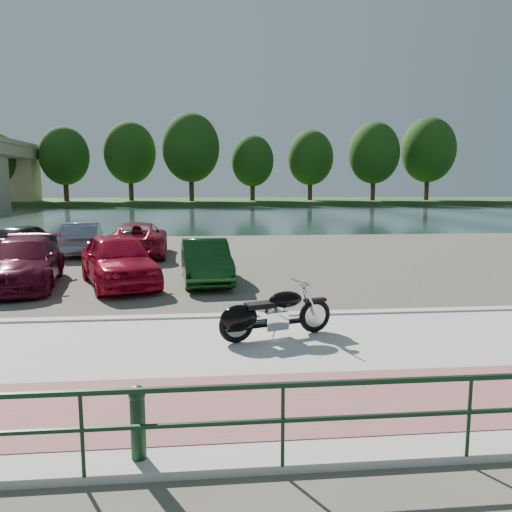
# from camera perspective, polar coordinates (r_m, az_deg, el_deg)

# --- Properties ---
(ground) EXTENTS (200.00, 200.00, 0.00)m
(ground) POSITION_cam_1_polar(r_m,az_deg,el_deg) (9.28, -0.70, -10.62)
(ground) COLOR #595447
(ground) RESTS_ON ground
(promenade) EXTENTS (60.00, 6.00, 0.10)m
(promenade) POSITION_cam_1_polar(r_m,az_deg,el_deg) (8.33, -0.11, -12.50)
(promenade) COLOR #B8B5AD
(promenade) RESTS_ON ground
(pink_path) EXTENTS (60.00, 2.00, 0.01)m
(pink_path) POSITION_cam_1_polar(r_m,az_deg,el_deg) (6.93, 1.12, -16.44)
(pink_path) COLOR #8F5051
(pink_path) RESTS_ON promenade
(kerb) EXTENTS (60.00, 0.30, 0.14)m
(kerb) POSITION_cam_1_polar(r_m,az_deg,el_deg) (11.17, -1.58, -6.98)
(kerb) COLOR #B8B5AD
(kerb) RESTS_ON ground
(parking_lot) EXTENTS (60.00, 18.00, 0.04)m
(parking_lot) POSITION_cam_1_polar(r_m,az_deg,el_deg) (19.99, -3.37, -0.38)
(parking_lot) COLOR #454038
(parking_lot) RESTS_ON ground
(river) EXTENTS (120.00, 40.00, 0.00)m
(river) POSITION_cam_1_polar(r_m,az_deg,el_deg) (48.85, -4.68, 4.65)
(river) COLOR #192D2C
(river) RESTS_ON ground
(far_bank) EXTENTS (120.00, 24.00, 0.60)m
(far_bank) POSITION_cam_1_polar(r_m,az_deg,el_deg) (80.80, -5.05, 6.25)
(far_bank) COLOR #224217
(far_bank) RESTS_ON ground
(railing) EXTENTS (24.04, 0.05, 0.90)m
(railing) POSITION_cam_1_polar(r_m,az_deg,el_deg) (5.29, 3.10, -16.45)
(railing) COLOR #15311E
(railing) RESTS_ON promenade
(bollards) EXTENTS (10.68, 0.18, 0.81)m
(bollards) POSITION_cam_1_polar(r_m,az_deg,el_deg) (5.69, -15.10, -17.61)
(bollards) COLOR #15311E
(bollards) RESTS_ON promenade
(far_trees) EXTENTS (70.25, 10.68, 12.52)m
(far_trees) POSITION_cam_1_polar(r_m,az_deg,el_deg) (74.85, -1.66, 11.63)
(far_trees) COLOR #3B2115
(far_trees) RESTS_ON far_bank
(motorcycle) EXTENTS (2.26, 1.02, 1.05)m
(motorcycle) POSITION_cam_1_polar(r_m,az_deg,el_deg) (9.43, 1.19, -6.75)
(motorcycle) COLOR black
(motorcycle) RESTS_ON promenade
(car_3) EXTENTS (2.72, 5.04, 1.39)m
(car_3) POSITION_cam_1_polar(r_m,az_deg,el_deg) (16.02, -25.07, -0.69)
(car_3) COLOR #500B1F
(car_3) RESTS_ON parking_lot
(car_4) EXTENTS (3.24, 4.85, 1.53)m
(car_4) POSITION_cam_1_polar(r_m,az_deg,el_deg) (15.23, -15.46, -0.36)
(car_4) COLOR #AF0B27
(car_4) RESTS_ON parking_lot
(car_5) EXTENTS (1.70, 4.02, 1.29)m
(car_5) POSITION_cam_1_polar(r_m,az_deg,el_deg) (15.25, -5.79, -0.56)
(car_5) COLOR #103C14
(car_5) RESTS_ON parking_lot
(car_8) EXTENTS (2.38, 4.16, 1.33)m
(car_8) POSITION_cam_1_polar(r_m,az_deg,el_deg) (23.17, -24.81, 1.77)
(car_8) COLOR black
(car_8) RESTS_ON parking_lot
(car_9) EXTENTS (2.00, 4.30, 1.37)m
(car_9) POSITION_cam_1_polar(r_m,az_deg,el_deg) (22.42, -19.22, 1.92)
(car_9) COLOR slate
(car_9) RESTS_ON parking_lot
(car_10) EXTENTS (2.64, 5.18, 1.40)m
(car_10) POSITION_cam_1_polar(r_m,az_deg,el_deg) (21.44, -13.33, 1.94)
(car_10) COLOR maroon
(car_10) RESTS_ON parking_lot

